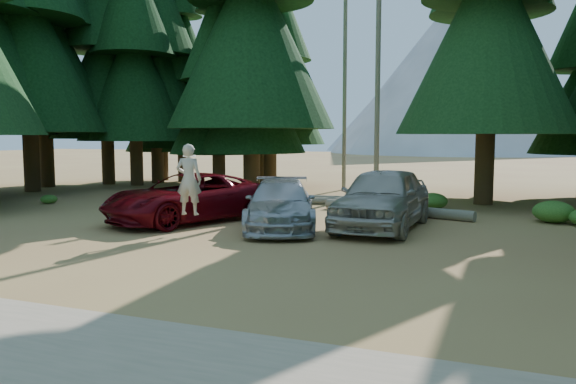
% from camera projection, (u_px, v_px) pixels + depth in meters
% --- Properties ---
extents(ground, '(160.00, 160.00, 0.00)m').
position_uv_depth(ground, '(212.00, 252.00, 13.47)').
color(ground, '#996941').
rests_on(ground, ground).
extents(forest_belt_north, '(36.00, 7.00, 22.00)m').
position_uv_depth(forest_belt_north, '(362.00, 193.00, 27.38)').
color(forest_belt_north, black).
rests_on(forest_belt_north, ground).
extents(snag_front, '(0.24, 0.24, 12.00)m').
position_uv_depth(snag_front, '(378.00, 66.00, 26.03)').
color(snag_front, '#6F6B58').
rests_on(snag_front, ground).
extents(snag_back, '(0.20, 0.20, 10.00)m').
position_uv_depth(snag_back, '(345.00, 91.00, 28.24)').
color(snag_back, '#6F6B58').
rests_on(snag_back, ground).
extents(mountain_peak, '(48.00, 50.00, 28.00)m').
position_uv_depth(mountain_peak, '(452.00, 76.00, 94.94)').
color(mountain_peak, gray).
rests_on(mountain_peak, ground).
extents(red_pickup, '(4.56, 6.19, 1.56)m').
position_uv_depth(red_pickup, '(188.00, 198.00, 18.11)').
color(red_pickup, '#620810').
rests_on(red_pickup, ground).
extents(silver_minivan_center, '(3.65, 5.36, 1.44)m').
position_uv_depth(silver_minivan_center, '(280.00, 204.00, 16.82)').
color(silver_minivan_center, '#AAADB2').
rests_on(silver_minivan_center, ground).
extents(silver_minivan_right, '(2.35, 5.47, 1.84)m').
position_uv_depth(silver_minivan_right, '(383.00, 198.00, 16.78)').
color(silver_minivan_right, '#B0A99C').
rests_on(silver_minivan_right, ground).
extents(frisbee_player, '(0.81, 0.62, 2.01)m').
position_uv_depth(frisbee_player, '(189.00, 179.00, 15.80)').
color(frisbee_player, beige).
rests_on(frisbee_player, ground).
extents(log_left, '(3.59, 1.66, 0.27)m').
position_uv_depth(log_left, '(323.00, 201.00, 22.76)').
color(log_left, '#6F6B58').
rests_on(log_left, ground).
extents(log_mid, '(3.63, 0.35, 0.30)m').
position_uv_depth(log_mid, '(349.00, 200.00, 22.99)').
color(log_mid, '#6F6B58').
rests_on(log_mid, ground).
extents(log_right, '(5.53, 1.94, 0.36)m').
position_uv_depth(log_right, '(395.00, 210.00, 19.72)').
color(log_right, '#6F6B58').
rests_on(log_right, ground).
extents(shrub_far_left, '(1.02, 1.02, 0.56)m').
position_uv_depth(shrub_far_left, '(148.00, 199.00, 22.02)').
color(shrub_far_left, '#2E601C').
rests_on(shrub_far_left, ground).
extents(shrub_left, '(0.96, 0.96, 0.53)m').
position_uv_depth(shrub_left, '(195.00, 200.00, 21.85)').
color(shrub_left, '#2E601C').
rests_on(shrub_left, ground).
extents(shrub_center_left, '(1.05, 1.05, 0.58)m').
position_uv_depth(shrub_center_left, '(276.00, 198.00, 22.35)').
color(shrub_center_left, '#2E601C').
rests_on(shrub_center_left, ground).
extents(shrub_center_right, '(1.00, 1.00, 0.55)m').
position_uv_depth(shrub_center_right, '(379.00, 199.00, 22.03)').
color(shrub_center_right, '#2E601C').
rests_on(shrub_center_right, ground).
extents(shrub_right, '(1.11, 1.11, 0.61)m').
position_uv_depth(shrub_right, '(433.00, 201.00, 21.29)').
color(shrub_right, '#2E601C').
rests_on(shrub_right, ground).
extents(shrub_far_right, '(1.28, 1.28, 0.70)m').
position_uv_depth(shrub_far_right, '(554.00, 212.00, 17.94)').
color(shrub_far_right, '#2E601C').
rests_on(shrub_far_right, ground).
extents(shrub_edge_west, '(0.66, 0.66, 0.36)m').
position_uv_depth(shrub_edge_west, '(49.00, 199.00, 22.95)').
color(shrub_edge_west, '#2E601C').
rests_on(shrub_edge_west, ground).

